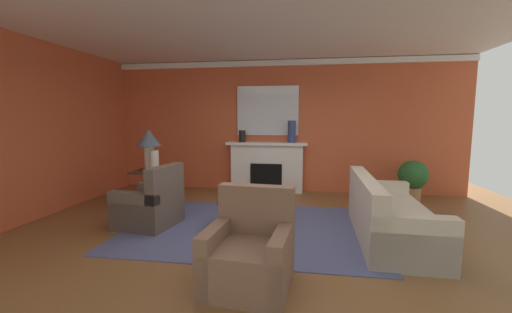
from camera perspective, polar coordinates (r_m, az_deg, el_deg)
name	(u,v)px	position (r m, az deg, el deg)	size (l,w,h in m)	color
ground_plane	(260,234)	(4.65, 0.78, -13.87)	(9.65, 9.65, 0.00)	brown
wall_fireplace	(278,126)	(7.22, 4.06, 5.44)	(8.02, 0.12, 2.93)	#C65633
wall_window	(37,129)	(6.36, -34.77, 4.03)	(0.12, 6.25, 2.93)	#C65633
ceiling_panel	(264,25)	(4.82, 1.39, 22.70)	(8.02, 6.25, 0.06)	white
crown_moulding	(279,63)	(7.23, 4.10, 16.47)	(8.02, 0.08, 0.12)	white
area_rug	(250,228)	(4.90, -1.05, -12.69)	(3.65, 2.58, 0.01)	#4C517A
fireplace	(267,168)	(7.12, 1.95, -2.12)	(1.80, 0.35, 1.12)	white
mantel_mirror	(268,111)	(7.15, 2.11, 8.25)	(1.38, 0.04, 1.09)	silver
sofa	(388,218)	(4.76, 22.65, -10.14)	(0.96, 2.12, 0.85)	beige
armchair_near_window	(151,206)	(5.16, -18.48, -8.54)	(0.91, 0.91, 0.95)	brown
armchair_facing_fireplace	(250,255)	(3.27, -1.17, -17.31)	(0.87, 0.87, 0.95)	brown
coffee_table	(250,206)	(4.80, -1.06, -8.99)	(1.00, 1.00, 0.45)	#3D2D1E
side_table	(151,186)	(6.19, -18.47, -5.10)	(0.56, 0.56, 0.70)	#3D2D1E
table_lamp	(149,142)	(6.08, -18.77, 2.54)	(0.44, 0.44, 0.75)	beige
vase_mantel_right	(292,132)	(6.94, 6.46, 4.47)	(0.17, 0.17, 0.48)	navy
vase_mantel_left	(242,136)	(7.08, -2.51, 3.68)	(0.14, 0.14, 0.26)	black
vase_on_side_table	(154,161)	(5.93, -17.89, -0.77)	(0.17, 0.17, 0.38)	beige
book_red_cover	(248,198)	(4.78, -1.37, -7.41)	(0.23, 0.15, 0.03)	maroon
book_art_folio	(246,195)	(4.76, -1.79, -7.00)	(0.25, 0.19, 0.04)	maroon
potted_plant	(413,178)	(6.92, 26.42, -3.44)	(0.56, 0.56, 0.83)	#A8754C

